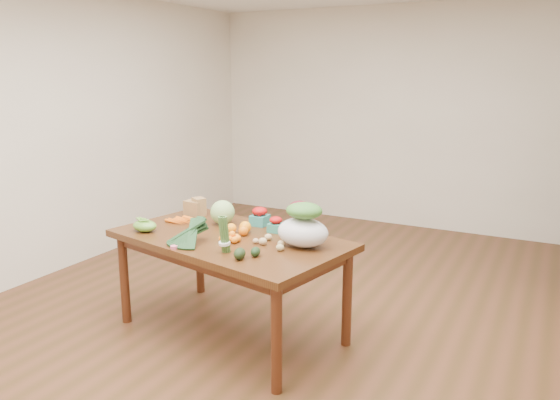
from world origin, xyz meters
The scene contains 23 objects.
floor centered at (0.00, 0.00, 0.00)m, with size 6.00×6.00×0.00m, color brown.
room_walls centered at (0.00, 0.00, 1.35)m, with size 5.02×6.02×2.70m.
dining_table centered at (-0.28, -0.53, 0.38)m, with size 1.68×0.94×0.75m, color #43270F.
paper_bag centered at (-0.86, -0.15, 0.82)m, with size 0.21×0.17×0.15m, color #A08348, non-canonical shape.
cabbage centered at (-0.51, -0.27, 0.84)m, with size 0.19×0.19×0.19m, color #A4C471.
strawberry_basket_a centered at (-0.24, -0.16, 0.81)m, with size 0.12×0.12×0.11m, color red, non-canonical shape.
strawberry_basket_b centered at (-0.04, -0.27, 0.80)m, with size 0.10×0.10×0.09m, color red, non-canonical shape.
orange_a centered at (-0.31, -0.46, 0.79)m, with size 0.08×0.08×0.08m, color #FFAA0F.
orange_b centered at (-0.23, -0.39, 0.79)m, with size 0.09×0.09×0.09m, color orange.
orange_c centered at (-0.20, -0.46, 0.79)m, with size 0.07×0.07×0.07m, color orange.
mandarin_cluster centered at (-0.20, -0.61, 0.79)m, with size 0.18×0.18×0.08m, color orange, non-canonical shape.
carrots centered at (-0.81, -0.36, 0.76)m, with size 0.22×0.22×0.03m, color #F15714, non-canonical shape.
snap_pea_bag centered at (-0.91, -0.71, 0.79)m, with size 0.19×0.14×0.09m, color #609833.
kale_bunch centered at (-0.44, -0.83, 0.83)m, with size 0.32×0.40×0.16m, color #163118, non-canonical shape.
asparagus_bundle centered at (-0.11, -0.84, 0.88)m, with size 0.08×0.08×0.25m, color #4F823B, non-canonical shape.
potato_a centered at (-0.03, -0.58, 0.77)m, with size 0.04×0.04×0.04m, color tan.
potato_b centered at (0.03, -0.59, 0.78)m, with size 0.06×0.05×0.05m, color tan.
potato_c centered at (0.16, -0.56, 0.77)m, with size 0.05×0.04×0.04m, color #D3BC79.
potato_d centered at (0.01, -0.48, 0.77)m, with size 0.06×0.05×0.05m, color tan.
potato_e centered at (0.19, -0.65, 0.77)m, with size 0.06×0.05×0.05m, color tan.
avocado_a centered at (0.04, -0.91, 0.79)m, with size 0.07×0.11×0.07m, color black.
avocado_b centered at (0.10, -0.81, 0.78)m, with size 0.06×0.09×0.06m, color black.
salad_bag centered at (0.29, -0.49, 0.89)m, with size 0.36×0.27×0.28m, color silver, non-canonical shape.
Camera 1 is at (1.79, -3.69, 1.90)m, focal length 35.00 mm.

